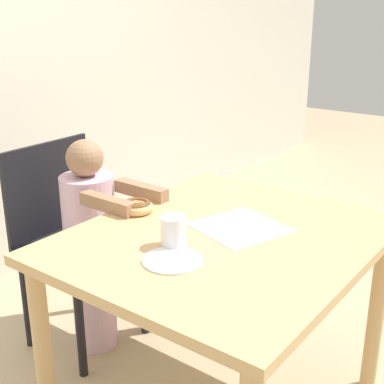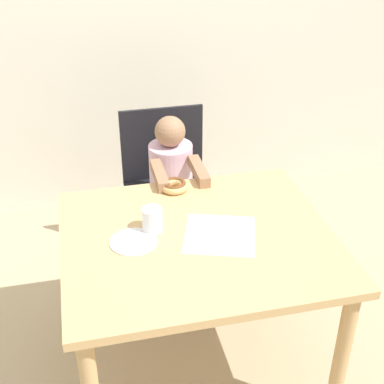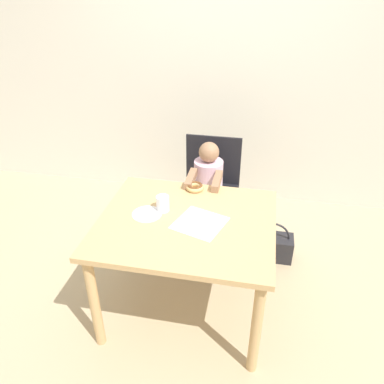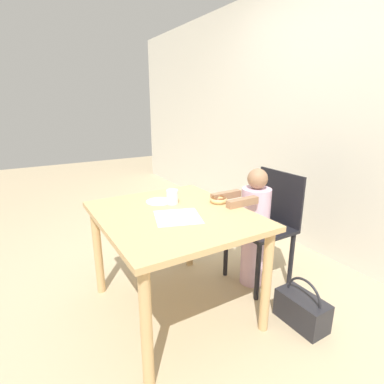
# 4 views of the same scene
# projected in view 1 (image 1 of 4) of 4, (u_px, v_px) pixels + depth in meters

# --- Properties ---
(dining_table) EXTENTS (1.06, 0.91, 0.72)m
(dining_table) POSITION_uv_depth(u_px,v_px,m) (223.00, 262.00, 1.80)
(dining_table) COLOR tan
(dining_table) RESTS_ON ground_plane
(chair) EXTENTS (0.45, 0.41, 0.89)m
(chair) POSITION_uv_depth(u_px,v_px,m) (72.00, 239.00, 2.32)
(chair) COLOR black
(chair) RESTS_ON ground_plane
(child_figure) EXTENTS (0.24, 0.45, 0.94)m
(child_figure) POSITION_uv_depth(u_px,v_px,m) (92.00, 246.00, 2.25)
(child_figure) COLOR silver
(child_figure) RESTS_ON ground_plane
(donut) EXTENTS (0.12, 0.12, 0.04)m
(donut) POSITION_uv_depth(u_px,v_px,m) (137.00, 206.00, 1.96)
(donut) COLOR #DBB270
(donut) RESTS_ON dining_table
(napkin) EXTENTS (0.34, 0.34, 0.00)m
(napkin) POSITION_uv_depth(u_px,v_px,m) (240.00, 227.00, 1.83)
(napkin) COLOR white
(napkin) RESTS_ON dining_table
(handbag) EXTENTS (0.33, 0.17, 0.33)m
(handbag) POSITION_uv_depth(u_px,v_px,m) (177.00, 278.00, 2.76)
(handbag) COLOR #232328
(handbag) RESTS_ON ground_plane
(cup) EXTENTS (0.08, 0.08, 0.10)m
(cup) POSITION_uv_depth(u_px,v_px,m) (173.00, 231.00, 1.67)
(cup) COLOR white
(cup) RESTS_ON dining_table
(plate) EXTENTS (0.18, 0.18, 0.01)m
(plate) POSITION_uv_depth(u_px,v_px,m) (172.00, 260.00, 1.59)
(plate) COLOR white
(plate) RESTS_ON dining_table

